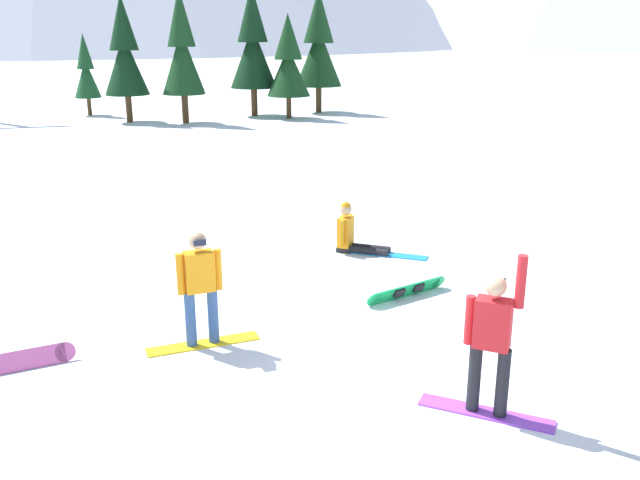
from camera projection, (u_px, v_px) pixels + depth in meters
name	position (u px, v px, depth m)	size (l,w,h in m)	color
ground_plane	(404.00, 394.00, 8.43)	(800.00, 800.00, 0.00)	white
snowboarder_foreground	(491.00, 341.00, 7.73)	(1.39, 1.20, 1.98)	#993FD8
snowboarder_midground	(200.00, 287.00, 9.49)	(1.62, 0.46, 1.67)	yellow
snowboarder_background	(354.00, 235.00, 13.68)	(1.67, 1.32, 1.01)	black
loose_snowboard_near_left	(407.00, 290.00, 11.40)	(1.62, 0.67, 0.25)	#19B259
loose_snowboard_near_right	(0.00, 364.00, 8.92)	(1.87, 0.50, 0.25)	pink
pine_tree_twin	(182.00, 50.00, 31.07)	(1.96, 1.96, 6.04)	#472D19
pine_tree_young	(253.00, 45.00, 33.66)	(2.30, 2.30, 6.29)	#472D19
pine_tree_broad	(125.00, 53.00, 31.44)	(2.03, 2.03, 5.74)	#472D19
pine_tree_leaning	(86.00, 71.00, 34.18)	(1.30, 1.30, 4.02)	#472D19
pine_tree_slender	(319.00, 46.00, 34.97)	(2.38, 2.38, 6.16)	#472D19
pine_tree_tall	(288.00, 62.00, 32.83)	(2.09, 2.09, 4.93)	#472D19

